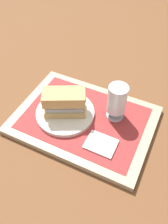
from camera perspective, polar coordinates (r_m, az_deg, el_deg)
The scene contains 7 objects.
ground_plane at distance 0.79m, azimuth 0.00°, elevation -2.41°, with size 3.00×3.00×0.00m, color brown.
tray at distance 0.78m, azimuth 0.00°, elevation -1.95°, with size 0.44×0.32×0.02m, color tan.
placemat at distance 0.77m, azimuth 0.00°, elevation -1.45°, with size 0.38×0.27×0.00m, color #9E2D2D.
plate at distance 0.78m, azimuth -4.50°, elevation -0.21°, with size 0.19×0.19×0.01m, color silver.
sandwich at distance 0.74m, azimuth -4.47°, elevation 2.34°, with size 0.14×0.12×0.08m.
beer_glass at distance 0.73m, azimuth 7.86°, elevation 2.53°, with size 0.06×0.06×0.12m.
napkin_folded at distance 0.71m, azimuth 4.07°, elevation -7.64°, with size 0.09×0.07×0.01m, color white.
Camera 1 is at (0.22, -0.45, 0.61)m, focal length 38.19 mm.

